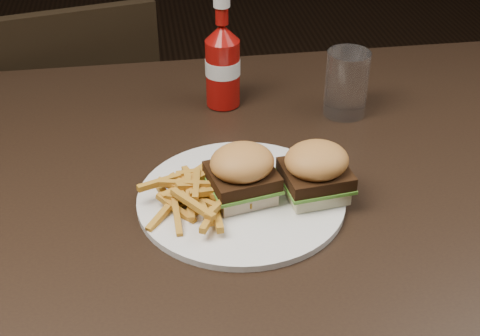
{
  "coord_description": "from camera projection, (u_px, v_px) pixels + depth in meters",
  "views": [
    {
      "loc": [
        -0.2,
        -0.81,
        1.3
      ],
      "look_at": [
        -0.09,
        -0.07,
        0.8
      ],
      "focal_mm": 50.0,
      "sensor_mm": 36.0,
      "label": 1
    }
  ],
  "objects": [
    {
      "name": "sandwich_half_a",
      "position": [
        242.0,
        190.0,
        0.91
      ],
      "size": [
        0.09,
        0.09,
        0.02
      ],
      "primitive_type": "cube",
      "rotation": [
        0.0,
        0.0,
        0.21
      ],
      "color": "beige",
      "rests_on": "plate"
    },
    {
      "name": "fries_pile",
      "position": [
        196.0,
        190.0,
        0.89
      ],
      "size": [
        0.12,
        0.12,
        0.04
      ],
      "primitive_type": null,
      "rotation": [
        0.0,
        0.0,
        -0.11
      ],
      "color": "#C28728",
      "rests_on": "plate"
    },
    {
      "name": "plate",
      "position": [
        241.0,
        199.0,
        0.92
      ],
      "size": [
        0.29,
        0.29,
        0.01
      ],
      "primitive_type": "cylinder",
      "color": "white",
      "rests_on": "dining_table"
    },
    {
      "name": "tumbler",
      "position": [
        346.0,
        84.0,
        1.11
      ],
      "size": [
        0.09,
        0.09,
        0.11
      ],
      "primitive_type": "cylinder",
      "rotation": [
        0.0,
        0.0,
        -0.35
      ],
      "color": "white",
      "rests_on": "dining_table"
    },
    {
      "name": "sandwich_half_b",
      "position": [
        315.0,
        188.0,
        0.92
      ],
      "size": [
        0.09,
        0.08,
        0.02
      ],
      "primitive_type": "cube",
      "rotation": [
        0.0,
        0.0,
        0.12
      ],
      "color": "beige",
      "rests_on": "plate"
    },
    {
      "name": "ketchup_bottle",
      "position": [
        223.0,
        73.0,
        1.13
      ],
      "size": [
        0.07,
        0.07,
        0.12
      ],
      "primitive_type": "cylinder",
      "rotation": [
        0.0,
        0.0,
        -0.18
      ],
      "color": "maroon",
      "rests_on": "dining_table"
    },
    {
      "name": "chair_far",
      "position": [
        77.0,
        145.0,
        1.66
      ],
      "size": [
        0.45,
        0.45,
        0.04
      ],
      "primitive_type": "cube",
      "rotation": [
        0.0,
        0.0,
        3.36
      ],
      "color": "black",
      "rests_on": "ground"
    },
    {
      "name": "dining_table",
      "position": [
        290.0,
        176.0,
        1.01
      ],
      "size": [
        1.2,
        0.8,
        0.04
      ],
      "primitive_type": "cube",
      "color": "black",
      "rests_on": "ground"
    }
  ]
}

